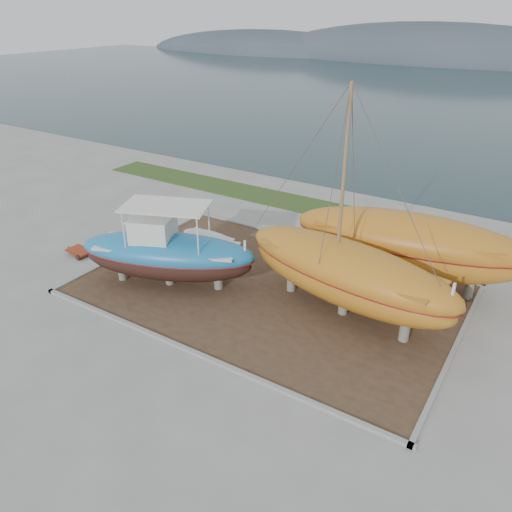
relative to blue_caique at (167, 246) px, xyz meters
The scene contains 10 objects.
ground 5.39m from the blue_caique, 20.64° to the right, with size 140.00×140.00×0.00m, color gray.
dirt_patch 5.57m from the blue_caique, 26.24° to the left, with size 18.00×12.00×0.06m, color #422D1E.
curb_frame 5.56m from the blue_caique, 26.24° to the left, with size 18.60×12.60×0.15m, color gray, non-canonical shape.
grass_strip 14.68m from the blue_caique, 71.53° to the left, with size 44.00×3.00×0.08m, color #284219.
sea 68.46m from the blue_caique, 86.15° to the left, with size 260.00×100.00×0.04m, color #1B3337, non-canonical shape.
blue_caique is the anchor object (origin of this frame).
white_dinghy 4.43m from the blue_caique, 97.77° to the left, with size 3.76×1.41×1.13m, color silver, non-canonical shape.
orange_sailboat 9.40m from the blue_caique, 14.57° to the left, with size 10.72×3.16×10.26m, color #B16A1B, non-canonical shape.
orange_bare_hull 11.88m from the blue_caique, 32.51° to the left, with size 11.31×3.39×3.71m, color #B16A1B, non-canonical shape.
red_trailer 6.96m from the blue_caique, behind, with size 2.24×1.12×0.32m, color maroon, non-canonical shape.
Camera 1 is at (11.14, -14.69, 12.97)m, focal length 35.00 mm.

